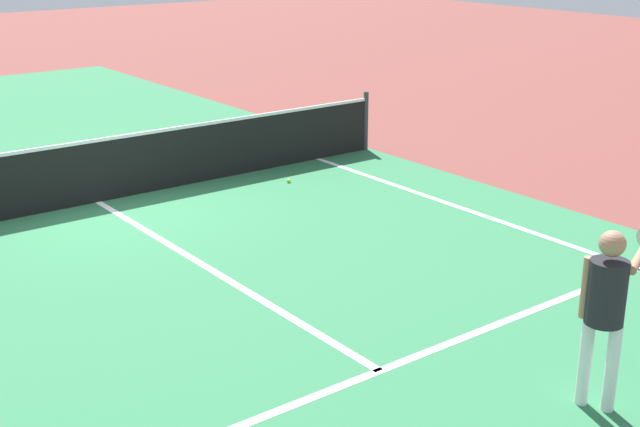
# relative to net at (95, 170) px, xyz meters

# --- Properties ---
(ground_plane) EXTENTS (60.00, 60.00, 0.00)m
(ground_plane) POSITION_rel_net_xyz_m (0.00, 0.00, -0.49)
(ground_plane) COLOR brown
(court_surface_inbounds) EXTENTS (10.62, 24.40, 0.00)m
(court_surface_inbounds) POSITION_rel_net_xyz_m (0.00, 0.00, -0.49)
(court_surface_inbounds) COLOR #2D7247
(court_surface_inbounds) RESTS_ON ground_plane
(line_sideline_right) EXTENTS (0.10, 11.89, 0.01)m
(line_sideline_right) POSITION_rel_net_xyz_m (4.11, -5.95, -0.49)
(line_sideline_right) COLOR white
(line_sideline_right) RESTS_ON ground_plane
(line_service_near) EXTENTS (8.22, 0.10, 0.01)m
(line_service_near) POSITION_rel_net_xyz_m (0.00, -6.40, -0.49)
(line_service_near) COLOR white
(line_service_near) RESTS_ON ground_plane
(line_center_service) EXTENTS (0.10, 6.40, 0.01)m
(line_center_service) POSITION_rel_net_xyz_m (0.00, -3.20, -0.49)
(line_center_service) COLOR white
(line_center_service) RESTS_ON ground_plane
(net) EXTENTS (10.50, 0.09, 1.07)m
(net) POSITION_rel_net_xyz_m (0.00, 0.00, 0.00)
(net) COLOR #33383D
(net) RESTS_ON ground_plane
(player_near) EXTENTS (1.18, 0.50, 1.60)m
(player_near) POSITION_rel_net_xyz_m (1.09, -7.97, 0.50)
(player_near) COLOR white
(player_near) RESTS_ON ground_plane
(tennis_ball_near_net) EXTENTS (0.07, 0.07, 0.07)m
(tennis_ball_near_net) POSITION_rel_net_xyz_m (2.85, -0.89, -0.46)
(tennis_ball_near_net) COLOR #CCE033
(tennis_ball_near_net) RESTS_ON ground_plane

